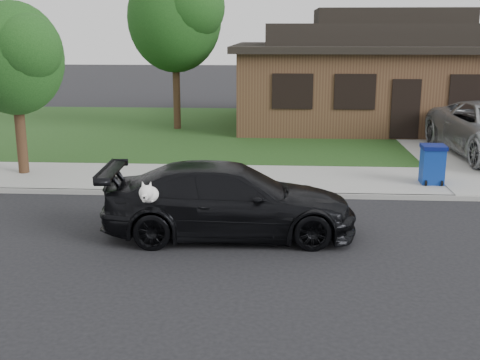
{
  "coord_description": "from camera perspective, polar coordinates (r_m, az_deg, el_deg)",
  "views": [
    {
      "loc": [
        -0.53,
        -10.58,
        3.95
      ],
      "look_at": [
        -1.23,
        0.79,
        1.1
      ],
      "focal_mm": 45.0,
      "sensor_mm": 36.0,
      "label": 1
    }
  ],
  "objects": [
    {
      "name": "tree_0",
      "position": [
        23.77,
        -5.86,
        15.25
      ],
      "size": [
        3.78,
        3.6,
        6.34
      ],
      "color": "#332114",
      "rests_on": "ground"
    },
    {
      "name": "recycling_bin",
      "position": [
        16.11,
        17.78,
        1.45
      ],
      "size": [
        0.62,
        0.65,
        1.0
      ],
      "rotation": [
        0.0,
        0.0,
        -0.03
      ],
      "color": "navy",
      "rests_on": "sidewalk"
    },
    {
      "name": "curb",
      "position": [
        14.62,
        5.5,
        -1.45
      ],
      "size": [
        60.0,
        0.12,
        0.12
      ],
      "primitive_type": "cube",
      "color": "gray",
      "rests_on": "ground"
    },
    {
      "name": "lawn",
      "position": [
        23.91,
        4.8,
        4.64
      ],
      "size": [
        60.0,
        13.0,
        0.13
      ],
      "primitive_type": "cube",
      "color": "#193814",
      "rests_on": "ground"
    },
    {
      "name": "driveway",
      "position": [
        21.94,
        20.84,
        2.93
      ],
      "size": [
        4.5,
        13.0,
        0.14
      ],
      "primitive_type": "cube",
      "color": "gray",
      "rests_on": "ground"
    },
    {
      "name": "sidewalk",
      "position": [
        16.07,
        5.34,
        -0.03
      ],
      "size": [
        60.0,
        3.0,
        0.12
      ],
      "primitive_type": "cube",
      "color": "gray",
      "rests_on": "ground"
    },
    {
      "name": "tree_2",
      "position": [
        17.14,
        -20.4,
        10.9
      ],
      "size": [
        2.73,
        2.6,
        4.59
      ],
      "color": "#332114",
      "rests_on": "ground"
    },
    {
      "name": "sedan",
      "position": [
        11.76,
        -1.03,
        -1.93
      ],
      "size": [
        5.01,
        2.42,
        1.43
      ],
      "rotation": [
        0.0,
        0.0,
        1.62
      ],
      "color": "black",
      "rests_on": "ground"
    },
    {
      "name": "house",
      "position": [
        26.04,
        13.77,
        9.65
      ],
      "size": [
        12.6,
        8.6,
        4.65
      ],
      "color": "#422B1C",
      "rests_on": "ground"
    },
    {
      "name": "ground",
      "position": [
        11.31,
        6.05,
        -6.48
      ],
      "size": [
        120.0,
        120.0,
        0.0
      ],
      "primitive_type": "plane",
      "color": "black",
      "rests_on": "ground"
    }
  ]
}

